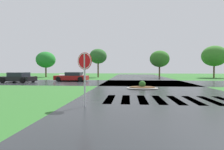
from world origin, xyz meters
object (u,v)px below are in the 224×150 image
object	(u,v)px
car_silver_hatch	(72,77)
median_island	(142,87)
drainage_pipe_stack	(72,77)
stop_sign	(85,67)
car_blue_compact	(18,78)

from	to	relation	value
car_silver_hatch	median_island	bearing A→B (deg)	138.47
median_island	drainage_pipe_stack	size ratio (longest dim) A/B	0.75
stop_sign	car_blue_compact	xyz separation A→B (m)	(-11.55, 13.47, -1.21)
stop_sign	car_silver_hatch	distance (m)	17.20
car_silver_hatch	stop_sign	bearing A→B (deg)	112.06
stop_sign	drainage_pipe_stack	bearing A→B (deg)	133.52
stop_sign	car_silver_hatch	xyz separation A→B (m)	(-5.63, 16.21, -1.23)
car_silver_hatch	drainage_pipe_stack	bearing A→B (deg)	-72.86
median_island	car_silver_hatch	bearing A→B (deg)	135.55
car_blue_compact	drainage_pipe_stack	xyz separation A→B (m)	(5.83, 3.12, -0.11)
car_blue_compact	drainage_pipe_stack	bearing A→B (deg)	-145.07
median_island	car_blue_compact	world-z (taller)	car_blue_compact
drainage_pipe_stack	car_blue_compact	bearing A→B (deg)	-151.86
car_blue_compact	car_silver_hatch	bearing A→B (deg)	-148.38
median_island	car_silver_hatch	world-z (taller)	car_silver_hatch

